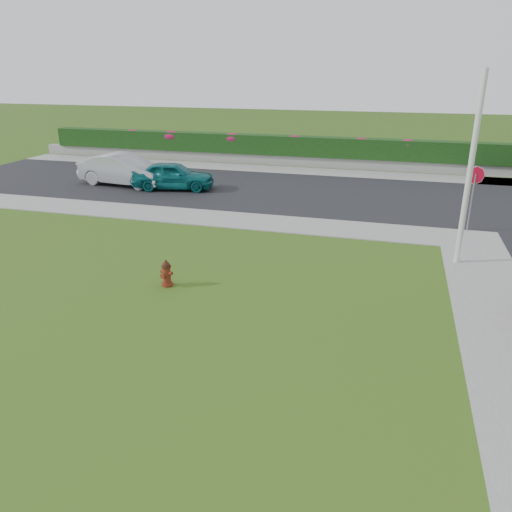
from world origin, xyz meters
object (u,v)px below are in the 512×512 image
(fire_hydrant, at_px, (167,274))
(stop_sign, at_px, (474,184))
(sedan_silver, at_px, (124,170))
(sedan_teal, at_px, (173,176))
(utility_pole, at_px, (470,172))

(fire_hydrant, xyz_separation_m, stop_sign, (8.19, 7.14, 1.36))
(fire_hydrant, xyz_separation_m, sedan_silver, (-7.10, 10.35, 0.44))
(sedan_teal, height_order, utility_pole, utility_pole)
(sedan_teal, distance_m, sedan_silver, 2.67)
(utility_pole, height_order, stop_sign, utility_pole)
(sedan_teal, xyz_separation_m, stop_sign, (12.63, -3.03, 1.02))
(utility_pole, distance_m, stop_sign, 3.54)
(sedan_teal, relative_size, stop_sign, 1.63)
(fire_hydrant, xyz_separation_m, sedan_teal, (-4.44, 10.17, 0.34))
(stop_sign, bearing_deg, sedan_silver, 178.45)
(utility_pole, relative_size, stop_sign, 2.34)
(sedan_teal, bearing_deg, stop_sign, -114.87)
(sedan_teal, distance_m, stop_sign, 13.03)
(sedan_teal, height_order, stop_sign, stop_sign)
(sedan_silver, height_order, stop_sign, stop_sign)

